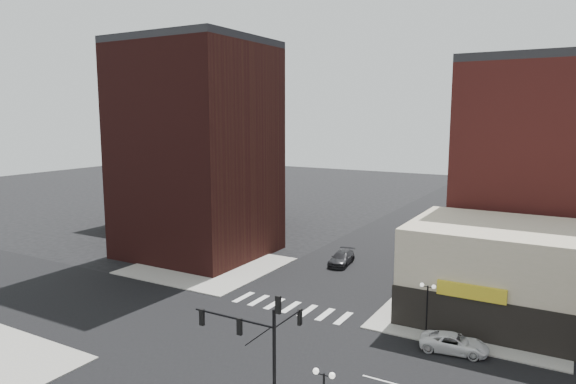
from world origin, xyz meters
The scene contains 13 objects.
ground centered at (0.00, 0.00, 0.00)m, with size 240.00×240.00×0.00m, color black.
road_ew centered at (0.00, 0.00, 0.01)m, with size 200.00×14.00×0.02m, color black.
road_ns centered at (0.00, 0.00, 0.01)m, with size 14.00×200.00×0.02m, color black.
sidewalk_nw centered at (-14.50, 14.50, 0.06)m, with size 15.00×15.00×0.12m, color gray.
sidewalk_ne centered at (14.50, 14.50, 0.06)m, with size 15.00×15.00×0.12m, color gray.
building_nw centered at (-19.00, 18.50, 12.50)m, with size 16.00×15.00×25.00m, color #351311.
building_nw_low centered at (-32.00, 34.00, 6.00)m, with size 20.00×18.00×12.00m, color #351311.
building_ne_midrise centered at (19.00, 29.50, 11.00)m, with size 18.00×15.00×22.00m, color maroon.
building_ne_row centered at (21.00, 15.00, 3.30)m, with size 24.20×12.20×8.00m.
traffic_signal centered at (7.24, -7.83, 4.96)m, with size 5.59×3.09×7.77m.
street_lamp_ne centered at (12.00, 8.00, 3.29)m, with size 1.22×0.32×4.16m.
white_suv centered at (14.42, 6.50, 0.67)m, with size 2.21×4.79×1.33m, color white.
dark_sedan_north centered at (-1.59, 22.64, 0.75)m, with size 2.10×5.17×1.50m, color black.
Camera 1 is at (21.42, -29.78, 16.92)m, focal length 32.00 mm.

